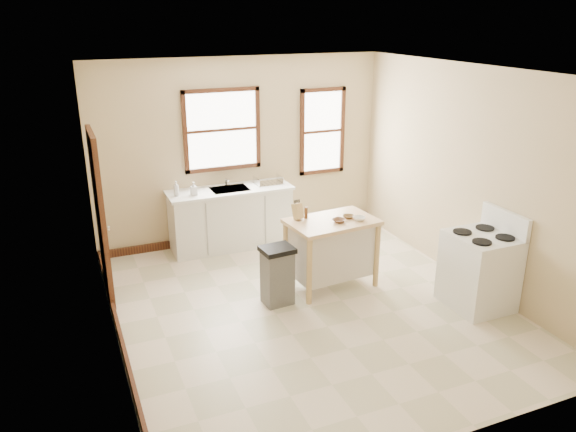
# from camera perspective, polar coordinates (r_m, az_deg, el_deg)

# --- Properties ---
(floor) EXTENTS (5.00, 5.00, 0.00)m
(floor) POSITION_cam_1_polar(r_m,az_deg,el_deg) (6.94, 2.20, -9.23)
(floor) COLOR beige
(floor) RESTS_ON ground
(ceiling) EXTENTS (5.00, 5.00, 0.00)m
(ceiling) POSITION_cam_1_polar(r_m,az_deg,el_deg) (6.08, 2.56, 14.46)
(ceiling) COLOR white
(ceiling) RESTS_ON ground
(wall_back) EXTENTS (4.50, 0.04, 2.80)m
(wall_back) POSITION_cam_1_polar(r_m,az_deg,el_deg) (8.61, -4.73, 6.60)
(wall_back) COLOR tan
(wall_back) RESTS_ON ground
(wall_left) EXTENTS (0.04, 5.00, 2.80)m
(wall_left) POSITION_cam_1_polar(r_m,az_deg,el_deg) (5.83, -18.10, -0.93)
(wall_left) COLOR tan
(wall_left) RESTS_ON ground
(wall_right) EXTENTS (0.04, 5.00, 2.80)m
(wall_right) POSITION_cam_1_polar(r_m,az_deg,el_deg) (7.57, 18.02, 3.79)
(wall_right) COLOR tan
(wall_right) RESTS_ON ground
(window_main) EXTENTS (1.17, 0.06, 1.22)m
(window_main) POSITION_cam_1_polar(r_m,az_deg,el_deg) (8.44, -6.71, 8.68)
(window_main) COLOR #34160E
(window_main) RESTS_ON wall_back
(window_side) EXTENTS (0.77, 0.06, 1.37)m
(window_side) POSITION_cam_1_polar(r_m,az_deg,el_deg) (9.05, 3.50, 8.58)
(window_side) COLOR #34160E
(window_side) RESTS_ON wall_back
(door_left) EXTENTS (0.06, 0.90, 2.10)m
(door_left) POSITION_cam_1_polar(r_m,az_deg,el_deg) (7.17, -18.51, -0.07)
(door_left) COLOR #34160E
(door_left) RESTS_ON ground
(baseboard_back) EXTENTS (4.50, 0.04, 0.12)m
(baseboard_back) POSITION_cam_1_polar(r_m,az_deg,el_deg) (8.99, -4.43, -1.78)
(baseboard_back) COLOR #34160E
(baseboard_back) RESTS_ON ground
(baseboard_left) EXTENTS (0.04, 5.00, 0.12)m
(baseboard_left) POSITION_cam_1_polar(r_m,az_deg,el_deg) (6.41, -16.53, -12.15)
(baseboard_left) COLOR #34160E
(baseboard_left) RESTS_ON ground
(sink_counter) EXTENTS (1.86, 0.62, 0.92)m
(sink_counter) POSITION_cam_1_polar(r_m,az_deg,el_deg) (8.52, -5.83, -0.19)
(sink_counter) COLOR silver
(sink_counter) RESTS_ON ground
(faucet) EXTENTS (0.03, 0.03, 0.22)m
(faucet) POSITION_cam_1_polar(r_m,az_deg,el_deg) (8.51, -6.33, 3.80)
(faucet) COLOR silver
(faucet) RESTS_ON sink_counter
(soap_bottle_a) EXTENTS (0.10, 0.10, 0.22)m
(soap_bottle_a) POSITION_cam_1_polar(r_m,az_deg,el_deg) (8.13, -11.29, 2.76)
(soap_bottle_a) COLOR #B2B2B2
(soap_bottle_a) RESTS_ON sink_counter
(soap_bottle_b) EXTENTS (0.09, 0.09, 0.19)m
(soap_bottle_b) POSITION_cam_1_polar(r_m,az_deg,el_deg) (8.13, -9.56, 2.77)
(soap_bottle_b) COLOR #B2B2B2
(soap_bottle_b) RESTS_ON sink_counter
(dish_rack) EXTENTS (0.45, 0.36, 0.10)m
(dish_rack) POSITION_cam_1_polar(r_m,az_deg,el_deg) (8.56, -2.02, 3.60)
(dish_rack) COLOR silver
(dish_rack) RESTS_ON sink_counter
(kitchen_island) EXTENTS (1.17, 0.81, 0.91)m
(kitchen_island) POSITION_cam_1_polar(r_m,az_deg,el_deg) (7.29, 4.41, -3.77)
(kitchen_island) COLOR #DCBB81
(kitchen_island) RESTS_ON ground
(knife_block) EXTENTS (0.13, 0.13, 0.20)m
(knife_block) POSITION_cam_1_polar(r_m,az_deg,el_deg) (7.10, 0.99, 0.43)
(knife_block) COLOR tan
(knife_block) RESTS_ON kitchen_island
(pepper_grinder) EXTENTS (0.06, 0.06, 0.15)m
(pepper_grinder) POSITION_cam_1_polar(r_m,az_deg,el_deg) (7.14, 1.85, 0.34)
(pepper_grinder) COLOR #452812
(pepper_grinder) RESTS_ON kitchen_island
(bowl_a) EXTENTS (0.20, 0.20, 0.04)m
(bowl_a) POSITION_cam_1_polar(r_m,az_deg,el_deg) (7.06, 5.20, -0.47)
(bowl_a) COLOR brown
(bowl_a) RESTS_ON kitchen_island
(bowl_b) EXTENTS (0.20, 0.20, 0.04)m
(bowl_b) POSITION_cam_1_polar(r_m,az_deg,el_deg) (7.21, 6.15, -0.07)
(bowl_b) COLOR brown
(bowl_b) RESTS_ON kitchen_island
(bowl_c) EXTENTS (0.15, 0.15, 0.05)m
(bowl_c) POSITION_cam_1_polar(r_m,az_deg,el_deg) (7.14, 7.28, -0.27)
(bowl_c) COLOR white
(bowl_c) RESTS_ON kitchen_island
(trash_bin) EXTENTS (0.41, 0.35, 0.74)m
(trash_bin) POSITION_cam_1_polar(r_m,az_deg,el_deg) (6.86, -1.08, -6.06)
(trash_bin) COLOR #5D5D5A
(trash_bin) RESTS_ON ground
(gas_stove) EXTENTS (0.74, 0.75, 1.19)m
(gas_stove) POSITION_cam_1_polar(r_m,az_deg,el_deg) (7.10, 18.94, -4.31)
(gas_stove) COLOR white
(gas_stove) RESTS_ON ground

